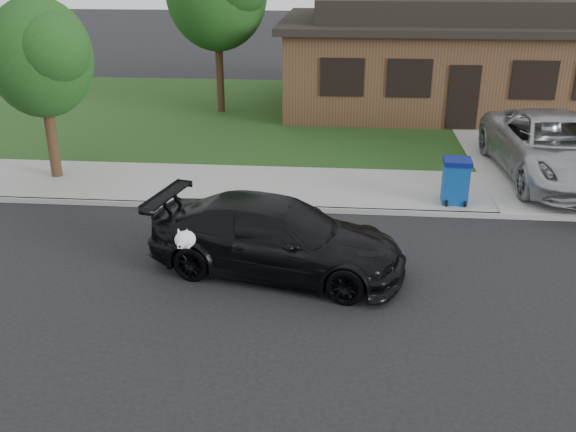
{
  "coord_description": "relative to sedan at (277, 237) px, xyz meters",
  "views": [
    {
      "loc": [
        0.1,
        -10.47,
        5.65
      ],
      "look_at": [
        -0.88,
        0.53,
        1.1
      ],
      "focal_mm": 40.0,
      "sensor_mm": 36.0,
      "label": 1
    }
  ],
  "objects": [
    {
      "name": "ground",
      "position": [
        1.09,
        -0.43,
        -0.7
      ],
      "size": [
        120.0,
        120.0,
        0.0
      ],
      "primitive_type": "plane",
      "color": "black",
      "rests_on": "ground"
    },
    {
      "name": "sedan",
      "position": [
        0.0,
        0.0,
        0.0
      ],
      "size": [
        5.15,
        2.96,
        1.4
      ],
      "rotation": [
        0.0,
        0.0,
        1.36
      ],
      "color": "black",
      "rests_on": "ground"
    },
    {
      "name": "lawn",
      "position": [
        1.09,
        12.57,
        -0.64
      ],
      "size": [
        60.0,
        13.0,
        0.13
      ],
      "primitive_type": "cube",
      "color": "#193814",
      "rests_on": "ground"
    },
    {
      "name": "curb",
      "position": [
        1.09,
        3.07,
        -0.64
      ],
      "size": [
        60.0,
        0.12,
        0.12
      ],
      "primitive_type": "cube",
      "color": "gray",
      "rests_on": "ground"
    },
    {
      "name": "minivan",
      "position": [
        6.68,
        5.69,
        0.26
      ],
      "size": [
        3.03,
        6.05,
        1.64
      ],
      "primitive_type": "imported",
      "rotation": [
        0.0,
        0.0,
        0.05
      ],
      "color": "#A1A3A8",
      "rests_on": "driveway"
    },
    {
      "name": "driveway",
      "position": [
        7.09,
        9.57,
        -0.63
      ],
      "size": [
        4.5,
        13.0,
        0.14
      ],
      "primitive_type": "cube",
      "color": "gray",
      "rests_on": "ground"
    },
    {
      "name": "house",
      "position": [
        5.09,
        14.57,
        1.43
      ],
      "size": [
        12.6,
        8.6,
        4.65
      ],
      "color": "#422B1C",
      "rests_on": "ground"
    },
    {
      "name": "tree_2",
      "position": [
        -6.3,
        4.68,
        2.56
      ],
      "size": [
        2.73,
        2.6,
        4.59
      ],
      "color": "#332114",
      "rests_on": "ground"
    },
    {
      "name": "sidewalk",
      "position": [
        1.09,
        4.57,
        -0.64
      ],
      "size": [
        60.0,
        3.0,
        0.12
      ],
      "primitive_type": "cube",
      "color": "gray",
      "rests_on": "ground"
    },
    {
      "name": "recycling_bin",
      "position": [
        3.87,
        3.71,
        -0.04
      ],
      "size": [
        0.68,
        0.71,
        1.07
      ],
      "rotation": [
        0.0,
        0.0,
        -0.06
      ],
      "color": "navy",
      "rests_on": "sidewalk"
    }
  ]
}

